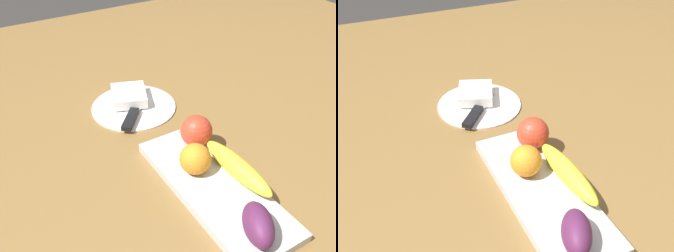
% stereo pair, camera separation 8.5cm
% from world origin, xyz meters
% --- Properties ---
extents(ground_plane, '(2.40, 2.40, 0.00)m').
position_xyz_m(ground_plane, '(0.00, 0.00, 0.00)').
color(ground_plane, brown).
extents(fruit_tray, '(0.38, 0.14, 0.02)m').
position_xyz_m(fruit_tray, '(0.05, -0.00, 0.01)').
color(fruit_tray, '#BABBBE').
rests_on(fruit_tray, ground_plane).
extents(apple, '(0.07, 0.07, 0.07)m').
position_xyz_m(apple, '(0.17, -0.04, 0.06)').
color(apple, red).
rests_on(apple, fruit_tray).
extents(banana, '(0.19, 0.05, 0.04)m').
position_xyz_m(banana, '(0.05, -0.05, 0.04)').
color(banana, yellow).
rests_on(banana, fruit_tray).
extents(orange_near_apple, '(0.07, 0.07, 0.07)m').
position_xyz_m(orange_near_apple, '(0.10, 0.01, 0.05)').
color(orange_near_apple, orange).
rests_on(orange_near_apple, fruit_tray).
extents(grape_bunch, '(0.10, 0.09, 0.06)m').
position_xyz_m(grape_bunch, '(-0.09, 0.01, 0.05)').
color(grape_bunch, '#512047').
rests_on(grape_bunch, fruit_tray).
extents(dinner_plate, '(0.23, 0.23, 0.01)m').
position_xyz_m(dinner_plate, '(0.41, -0.00, 0.00)').
color(dinner_plate, white).
rests_on(dinner_plate, ground_plane).
extents(folded_napkin, '(0.13, 0.12, 0.03)m').
position_xyz_m(folded_napkin, '(0.43, -0.00, 0.02)').
color(folded_napkin, white).
rests_on(folded_napkin, dinner_plate).
extents(knife, '(0.15, 0.14, 0.01)m').
position_xyz_m(knife, '(0.35, 0.03, 0.01)').
color(knife, silver).
rests_on(knife, dinner_plate).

